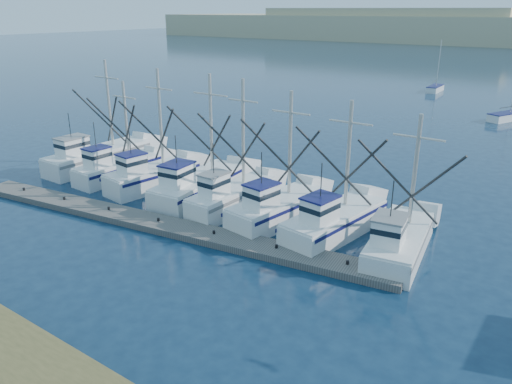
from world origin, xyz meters
TOP-DOWN VIEW (x-y plane):
  - ground at (0.00, 0.00)m, footprint 500.00×500.00m
  - floating_dock at (-8.39, 6.49)m, footprint 29.85×6.08m
  - trawler_fleet at (-8.87, 11.47)m, footprint 29.70×9.55m
  - sailboat_near at (3.36, 53.31)m, footprint 4.10×6.51m
  - sailboat_far at (-10.55, 70.35)m, footprint 1.77×5.20m

SIDE VIEW (x-z plane):
  - ground at x=0.00m, z-range 0.00..0.00m
  - floating_dock at x=-8.39m, z-range 0.00..0.40m
  - sailboat_near at x=3.36m, z-range -3.56..4.54m
  - sailboat_far at x=-10.55m, z-range -3.54..4.56m
  - trawler_fleet at x=-8.87m, z-range -3.42..5.32m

